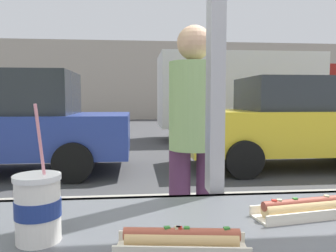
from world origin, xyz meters
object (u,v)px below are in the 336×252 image
(soda_cup_right, at_px, (38,207))
(hotdog_tray_far, at_px, (182,241))
(box_truck, at_px, (260,93))
(hotdog_tray_near, at_px, (301,208))
(parked_car_blue, at_px, (2,122))
(pedestrian, at_px, (194,135))
(parked_car_yellow, at_px, (300,122))

(soda_cup_right, xyz_separation_m, hotdog_tray_far, (0.31, -0.08, -0.06))
(soda_cup_right, relative_size, box_truck, 0.05)
(hotdog_tray_near, bearing_deg, hotdog_tray_far, -153.49)
(parked_car_blue, relative_size, pedestrian, 2.77)
(soda_cup_right, xyz_separation_m, hotdog_tray_near, (0.66, 0.09, -0.06))
(parked_car_blue, bearing_deg, soda_cup_right, -68.58)
(hotdog_tray_near, height_order, parked_car_blue, parked_car_blue)
(soda_cup_right, xyz_separation_m, parked_car_blue, (-2.12, 5.41, -0.18))
(hotdog_tray_far, xyz_separation_m, parked_car_blue, (-2.43, 5.50, -0.12))
(parked_car_yellow, bearing_deg, hotdog_tray_near, -116.99)
(soda_cup_right, bearing_deg, parked_car_blue, 111.42)
(soda_cup_right, distance_m, parked_car_blue, 5.82)
(hotdog_tray_near, relative_size, box_truck, 0.04)
(parked_car_blue, xyz_separation_m, box_truck, (6.35, 4.35, 0.61))
(box_truck, bearing_deg, hotdog_tray_near, -110.25)
(hotdog_tray_far, relative_size, parked_car_blue, 0.06)
(pedestrian, bearing_deg, box_truck, 66.56)
(parked_car_yellow, xyz_separation_m, pedestrian, (-2.78, -4.04, 0.21))
(soda_cup_right, bearing_deg, hotdog_tray_far, -15.02)
(hotdog_tray_far, bearing_deg, parked_car_yellow, 60.89)
(hotdog_tray_far, distance_m, pedestrian, 1.49)
(parked_car_yellow, xyz_separation_m, box_truck, (0.86, 4.35, 0.63))
(soda_cup_right, bearing_deg, hotdog_tray_near, 7.84)
(box_truck, bearing_deg, hotdog_tray_far, -111.70)
(pedestrian, bearing_deg, soda_cup_right, -113.33)
(soda_cup_right, bearing_deg, parked_car_yellow, 58.07)
(parked_car_yellow, height_order, pedestrian, pedestrian)
(hotdog_tray_near, height_order, hotdog_tray_far, same)
(hotdog_tray_near, distance_m, box_truck, 10.32)
(parked_car_yellow, bearing_deg, parked_car_blue, 180.00)
(hotdog_tray_far, xyz_separation_m, pedestrian, (0.28, 1.46, 0.06))
(hotdog_tray_far, height_order, box_truck, box_truck)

